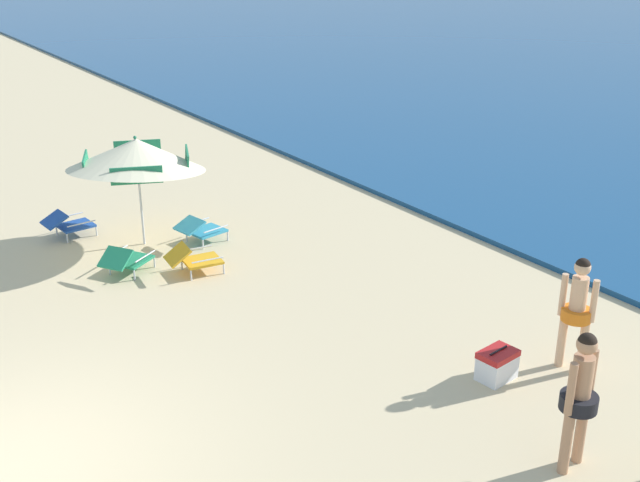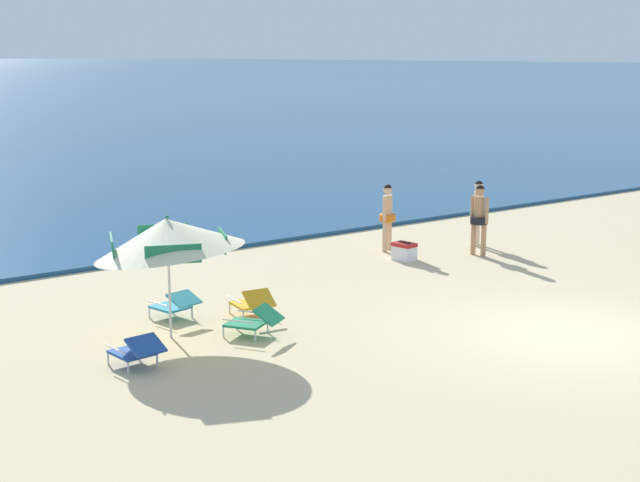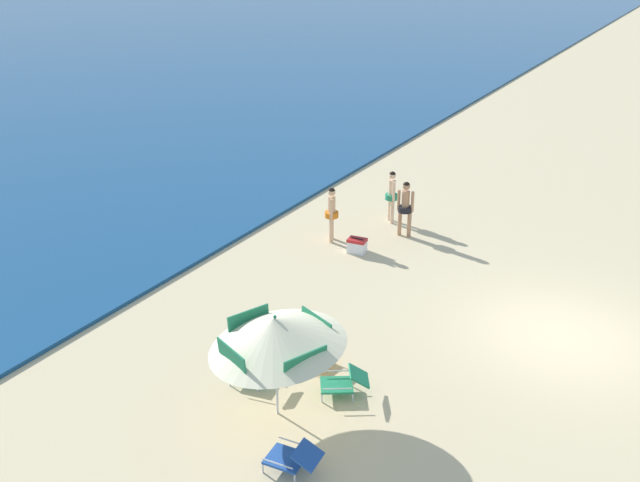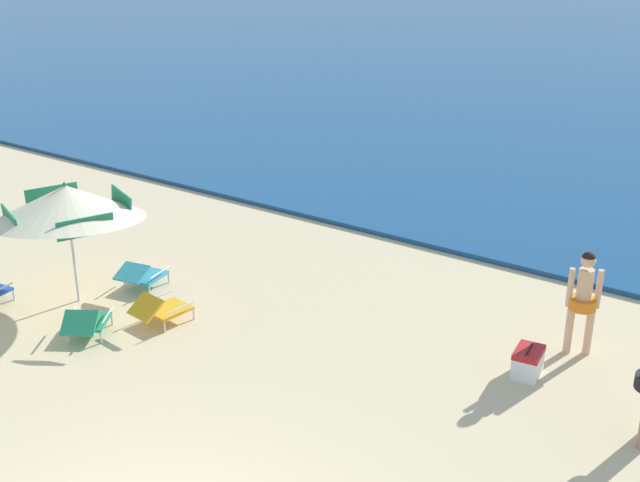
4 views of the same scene
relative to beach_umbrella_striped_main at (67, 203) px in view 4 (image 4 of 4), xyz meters
name	(u,v)px [view 4 (image 4 of 4)]	position (x,y,z in m)	size (l,w,h in m)	color
beach_umbrella_striped_main	(67,203)	(0.00, 0.00, 0.00)	(3.44, 3.44, 2.12)	silver
lounge_chair_under_umbrella	(161,309)	(1.70, 0.19, -1.42)	(0.65, 0.96, 0.53)	gold
lounge_chair_beside_umbrella	(141,275)	(0.56, 0.88, -1.42)	(0.69, 0.96, 0.51)	teal
lounge_chair_spare_folded	(86,322)	(1.11, -0.76, -1.42)	(0.92, 1.03, 0.53)	#1E7F56
person_standing_beside	(584,296)	(7.23, 2.95, -0.78)	(0.43, 0.38, 1.57)	#D8A87F
cooler_box	(528,362)	(6.87, 1.96, -1.49)	(0.41, 0.53, 0.43)	white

